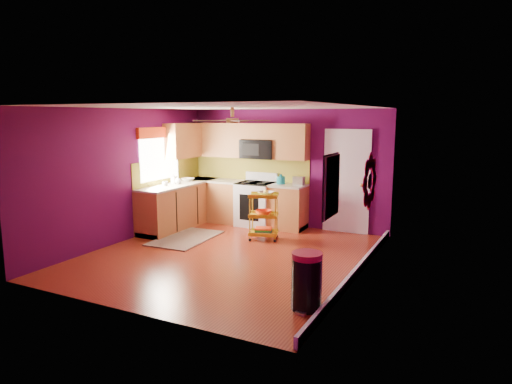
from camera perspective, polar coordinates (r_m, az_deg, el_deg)
The scene contains 18 objects.
ground at distance 7.88m, azimuth -3.54°, elevation -7.93°, with size 5.00×5.00×0.00m, color maroon.
room_envelope at distance 7.54m, azimuth -3.49°, elevation 3.96°, with size 4.54×5.04×2.52m.
lower_cabinets at distance 9.96m, azimuth -5.02°, elevation -1.67°, with size 2.81×2.31×0.94m.
electric_range at distance 9.87m, azimuth -0.00°, elevation -1.44°, with size 0.76×0.66×1.13m.
upper_cabinetry at distance 10.04m, azimuth -3.56°, elevation 6.30°, with size 2.80×2.30×1.26m.
left_window at distance 9.67m, azimuth -11.97°, elevation 5.62°, with size 0.08×1.35×1.08m.
panel_door at distance 9.38m, azimuth 11.25°, elevation 1.15°, with size 0.95×0.11×2.15m.
right_wall_art at distance 6.42m, azimuth 12.21°, elevation 1.07°, with size 0.04×2.74×1.04m.
ceiling_fan at distance 7.69m, azimuth -2.96°, elevation 8.98°, with size 1.01×1.01×0.26m.
shag_rug at distance 9.00m, azimuth -8.79°, elevation -5.72°, with size 0.92×1.50×0.02m, color black.
rolling_cart at distance 8.73m, azimuth 1.00°, elevation -2.79°, with size 0.63×0.54×0.97m.
trash_can at distance 5.73m, azimuth 6.34°, elevation -11.01°, with size 0.43×0.44×0.72m.
teal_kettle at distance 9.60m, azimuth 3.13°, elevation 1.50°, with size 0.18×0.18×0.21m.
toaster at distance 9.48m, azimuth 5.36°, elevation 1.41°, with size 0.22×0.15×0.18m, color beige.
soap_bottle_a at distance 9.77m, azimuth -10.23°, elevation 1.63°, with size 0.09×0.10×0.21m, color #EA3F72.
soap_bottle_b at distance 9.71m, azimuth -9.73°, elevation 1.48°, with size 0.13×0.13×0.17m, color white.
counter_dish at distance 10.15m, azimuth -8.53°, elevation 1.56°, with size 0.27×0.27×0.07m, color white.
counter_cup at distance 9.51m, azimuth -11.29°, elevation 1.03°, with size 0.12×0.12×0.09m, color white.
Camera 1 is at (3.80, -6.49, 2.37)m, focal length 32.00 mm.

